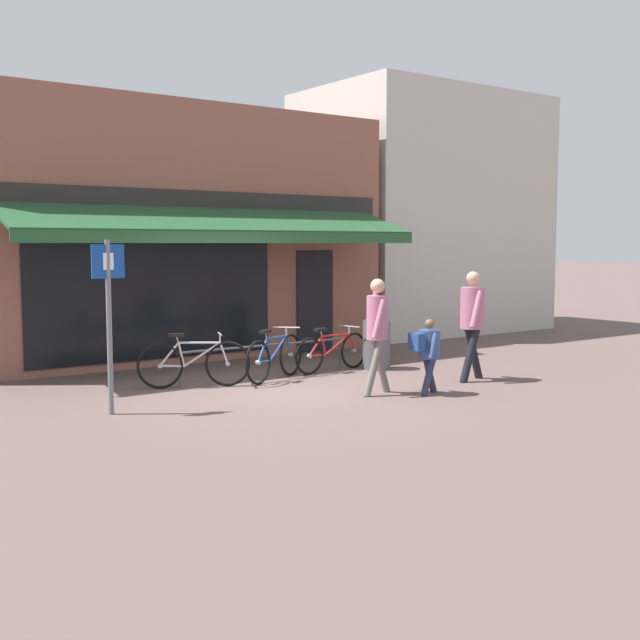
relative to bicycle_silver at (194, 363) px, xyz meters
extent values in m
plane|color=brown|center=(0.94, -0.90, -0.39)|extent=(160.00, 160.00, 0.00)
cube|color=#8E5647|center=(1.37, 3.80, 2.06)|extent=(8.63, 3.00, 4.90)
cube|color=black|center=(0.42, 2.28, 0.86)|extent=(4.75, 0.04, 2.20)
cube|color=black|center=(3.96, 2.28, 0.66)|extent=(0.90, 0.04, 2.10)
cube|color=#282623|center=(1.37, 2.28, 2.62)|extent=(8.20, 0.06, 0.44)
cube|color=#23512D|center=(1.37, 1.53, 2.29)|extent=(7.77, 1.55, 0.50)
cube|color=#23512D|center=(1.37, 0.77, 1.97)|extent=(7.77, 0.03, 0.20)
cube|color=beige|center=(8.85, 4.30, 2.62)|extent=(5.91, 4.00, 6.02)
cylinder|color=#47494F|center=(1.39, 0.10, 0.16)|extent=(3.25, 0.04, 0.04)
cylinder|color=#47494F|center=(-0.19, 0.10, -0.11)|extent=(0.04, 0.04, 0.55)
cylinder|color=#47494F|center=(2.96, 0.10, -0.11)|extent=(0.04, 0.04, 0.55)
torus|color=black|center=(0.49, -0.21, -0.03)|extent=(0.68, 0.34, 0.72)
cylinder|color=#9E9EA3|center=(0.49, -0.21, -0.03)|extent=(0.09, 0.08, 0.07)
torus|color=black|center=(-0.48, 0.21, -0.03)|extent=(0.68, 0.34, 0.72)
cylinder|color=#9E9EA3|center=(-0.48, 0.21, -0.03)|extent=(0.09, 0.08, 0.07)
cylinder|color=#BCB7B2|center=(0.12, -0.05, 0.13)|extent=(0.55, 0.25, 0.38)
cylinder|color=#BCB7B2|center=(0.09, -0.03, 0.32)|extent=(0.61, 0.29, 0.05)
cylinder|color=#BCB7B2|center=(-0.17, 0.08, 0.14)|extent=(0.11, 0.09, 0.38)
cylinder|color=#BCB7B2|center=(-0.31, 0.13, -0.04)|extent=(0.35, 0.18, 0.05)
cylinder|color=#BCB7B2|center=(-0.34, 0.15, 0.15)|extent=(0.31, 0.15, 0.37)
cylinder|color=#BCB7B2|center=(0.43, -0.18, 0.14)|extent=(0.15, 0.10, 0.35)
cylinder|color=#9E9EA3|center=(-0.22, 0.11, 0.38)|extent=(0.06, 0.05, 0.11)
cube|color=black|center=(-0.23, 0.11, 0.45)|extent=(0.26, 0.19, 0.05)
cylinder|color=#9E9EA3|center=(0.38, -0.15, 0.38)|extent=(0.04, 0.04, 0.14)
cylinder|color=#9E9EA3|center=(0.38, -0.15, 0.45)|extent=(0.23, 0.49, 0.04)
torus|color=black|center=(1.86, 0.06, -0.03)|extent=(0.68, 0.38, 0.72)
cylinder|color=#9E9EA3|center=(1.86, 0.06, -0.03)|extent=(0.09, 0.09, 0.07)
torus|color=black|center=(0.94, -0.39, -0.03)|extent=(0.68, 0.38, 0.72)
cylinder|color=#9E9EA3|center=(0.94, -0.39, -0.03)|extent=(0.09, 0.09, 0.07)
cylinder|color=#1E4793|center=(1.51, -0.10, 0.13)|extent=(0.53, 0.29, 0.38)
cylinder|color=#1E4793|center=(1.47, -0.11, 0.32)|extent=(0.58, 0.31, 0.05)
cylinder|color=#1E4793|center=(1.23, -0.24, 0.14)|extent=(0.12, 0.06, 0.38)
cylinder|color=#1E4793|center=(1.10, -0.31, -0.04)|extent=(0.34, 0.19, 0.05)
cylinder|color=#1E4793|center=(1.06, -0.32, 0.15)|extent=(0.29, 0.18, 0.37)
cylinder|color=#1E4793|center=(1.81, 0.04, 0.14)|extent=(0.15, 0.08, 0.35)
cylinder|color=#9E9EA3|center=(1.17, -0.26, 0.38)|extent=(0.06, 0.04, 0.11)
cube|color=black|center=(1.16, -0.26, 0.45)|extent=(0.26, 0.20, 0.05)
cylinder|color=#9E9EA3|center=(1.76, 0.03, 0.38)|extent=(0.04, 0.04, 0.14)
cylinder|color=#9E9EA3|center=(1.75, 0.03, 0.45)|extent=(0.25, 0.48, 0.04)
torus|color=black|center=(3.25, 0.07, -0.06)|extent=(0.65, 0.14, 0.65)
cylinder|color=#9E9EA3|center=(3.25, 0.07, -0.06)|extent=(0.08, 0.07, 0.07)
torus|color=black|center=(2.16, -0.08, -0.06)|extent=(0.65, 0.14, 0.65)
cylinder|color=#9E9EA3|center=(2.16, -0.08, -0.06)|extent=(0.08, 0.07, 0.07)
cylinder|color=#B21E1E|center=(2.83, 0.02, 0.08)|extent=(0.61, 0.12, 0.35)
cylinder|color=#B21E1E|center=(2.79, 0.01, 0.25)|extent=(0.67, 0.12, 0.05)
cylinder|color=#B21E1E|center=(2.50, -0.03, 0.09)|extent=(0.12, 0.04, 0.34)
cylinder|color=#B21E1E|center=(2.35, -0.05, -0.07)|extent=(0.39, 0.08, 0.05)
cylinder|color=#B21E1E|center=(2.31, -0.05, 0.10)|extent=(0.33, 0.08, 0.34)
cylinder|color=#B21E1E|center=(3.19, 0.06, 0.09)|extent=(0.15, 0.05, 0.32)
cylinder|color=#9E9EA3|center=(2.44, -0.03, 0.31)|extent=(0.06, 0.03, 0.11)
cube|color=black|center=(2.43, -0.04, 0.38)|extent=(0.25, 0.13, 0.05)
cylinder|color=#9E9EA3|center=(3.13, 0.06, 0.31)|extent=(0.03, 0.03, 0.14)
cylinder|color=#9E9EA3|center=(3.13, 0.06, 0.38)|extent=(0.09, 0.52, 0.03)
cylinder|color=slate|center=(2.09, -2.04, 0.03)|extent=(0.35, 0.14, 0.85)
cylinder|color=slate|center=(1.83, -2.19, 0.03)|extent=(0.35, 0.14, 0.85)
cylinder|color=#B26684|center=(1.96, -2.12, 0.77)|extent=(0.36, 0.36, 0.65)
sphere|color=tan|center=(1.96, -2.12, 1.23)|extent=(0.22, 0.22, 0.22)
cylinder|color=#B26684|center=(1.84, -2.29, 0.77)|extent=(0.29, 0.12, 0.58)
cylinder|color=#B26684|center=(2.03, -1.93, 0.92)|extent=(0.21, 0.16, 0.28)
cylinder|color=tan|center=(2.06, -1.94, 1.00)|extent=(0.14, 0.18, 0.44)
cube|color=black|center=(2.04, -1.98, 1.21)|extent=(0.03, 0.07, 0.14)
cylinder|color=#282D47|center=(2.68, -2.49, -0.12)|extent=(0.27, 0.13, 0.57)
cylinder|color=#282D47|center=(2.50, -2.65, -0.12)|extent=(0.27, 0.13, 0.57)
cylinder|color=#334C7F|center=(2.59, -2.57, 0.37)|extent=(0.35, 0.35, 0.43)
sphere|color=brown|center=(2.59, -2.57, 0.67)|extent=(0.14, 0.14, 0.14)
cylinder|color=#334C7F|center=(2.50, -2.74, 0.37)|extent=(0.22, 0.13, 0.39)
cylinder|color=#334C7F|center=(2.67, -2.40, 0.37)|extent=(0.22, 0.13, 0.39)
cube|color=navy|center=(2.36, -2.54, 0.42)|extent=(0.17, 0.28, 0.26)
cylinder|color=black|center=(4.14, -2.00, 0.04)|extent=(0.39, 0.18, 0.89)
cylinder|color=black|center=(3.87, -2.18, 0.04)|extent=(0.39, 0.18, 0.89)
cylinder|color=#B26684|center=(4.01, -2.09, 0.81)|extent=(0.45, 0.45, 0.68)
sphere|color=tan|center=(4.01, -2.09, 1.30)|extent=(0.22, 0.22, 0.22)
cylinder|color=#B26684|center=(3.87, -2.30, 0.81)|extent=(0.32, 0.15, 0.61)
cylinder|color=#B26684|center=(4.14, -1.88, 0.81)|extent=(0.32, 0.15, 0.61)
cylinder|color=#515459|center=(3.52, -0.24, 0.05)|extent=(0.49, 0.49, 0.87)
cone|color=#33353A|center=(3.52, -0.24, 0.54)|extent=(0.50, 0.50, 0.10)
cylinder|color=slate|center=(-1.80, -1.14, 0.76)|extent=(0.07, 0.07, 2.30)
cube|color=#14429E|center=(-1.80, -1.15, 1.63)|extent=(0.44, 0.02, 0.44)
cube|color=white|center=(-1.80, -1.17, 1.63)|extent=(0.14, 0.01, 0.22)
camera|label=1|loc=(-5.69, -11.18, 1.86)|focal=45.00mm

